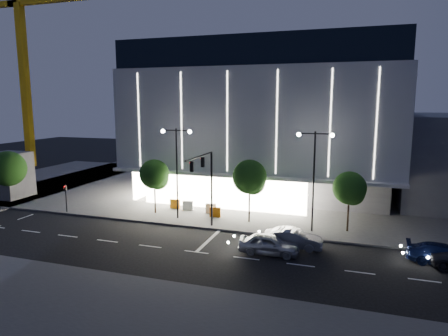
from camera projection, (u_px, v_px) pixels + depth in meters
ground at (181, 243)px, 32.86m from camera, size 160.00×160.00×0.00m
sidewalk_museum at (288, 187)px, 53.81m from camera, size 70.00×40.00×0.15m
sidewalk_near at (173, 331)px, 20.07m from camera, size 70.00×10.00×0.15m
sidewalk_west at (0, 191)px, 51.44m from camera, size 16.00×50.00×0.15m
museum at (272, 119)px, 51.34m from camera, size 30.00×25.80×18.00m
traffic_mast at (206, 177)px, 34.86m from camera, size 0.33×5.89×7.07m
street_lamp_west at (177, 160)px, 38.43m from camera, size 3.16×0.36×9.00m
street_lamp_east at (314, 167)px, 34.44m from camera, size 3.16×0.36×9.00m
ped_signal_far at (66, 195)px, 41.38m from camera, size 0.22×0.24×3.00m
tower_crane at (27, 48)px, 68.32m from camera, size 32.00×2.00×28.50m
tree_left at (155, 176)px, 40.62m from camera, size 3.02×3.02×5.72m
tree_mid at (250, 179)px, 37.50m from camera, size 3.25×3.25×6.15m
tree_right at (350, 190)px, 34.81m from camera, size 2.91×2.91×5.51m
car_lead at (269, 244)px, 30.34m from camera, size 4.64×1.96×1.57m
car_second at (293, 239)px, 31.62m from camera, size 4.68×1.76×1.53m
car_third at (443, 254)px, 28.47m from camera, size 5.04×2.30×1.43m
barrier_a at (175, 204)px, 42.83m from camera, size 1.10×0.26×1.00m
barrier_b at (188, 205)px, 42.18m from camera, size 1.13×0.48×1.00m
barrier_c at (215, 212)px, 39.64m from camera, size 1.13×0.42×1.00m
barrier_d at (211, 208)px, 41.04m from camera, size 1.13×0.42×1.00m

